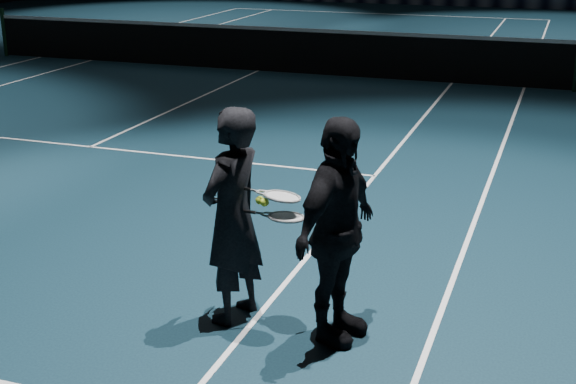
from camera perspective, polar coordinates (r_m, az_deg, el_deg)
name	(u,v)px	position (r m, az deg, el deg)	size (l,w,h in m)	color
floor	(257,71)	(17.24, -2.22, 8.56)	(36.00, 36.00, 0.00)	black
court_lines	(257,71)	(17.24, -2.22, 8.58)	(10.98, 23.78, 0.01)	white
net_post_left	(4,32)	(20.38, -19.53, 10.66)	(0.10, 0.10, 1.10)	black
net_mesh	(257,50)	(17.17, -2.24, 10.04)	(12.80, 0.02, 0.86)	black
net_tape	(256,28)	(17.10, -2.26, 11.58)	(12.80, 0.03, 0.07)	white
player_a	(233,216)	(6.20, -3.97, -1.72)	(0.63, 0.41, 1.73)	black
player_b	(337,231)	(5.90, 3.48, -2.82)	(1.01, 0.42, 1.73)	black
racket_lower	(286,217)	(6.01, -0.12, -1.79)	(0.68, 0.22, 0.03)	black
racket_upper	(282,197)	(6.01, -0.42, -0.32)	(0.68, 0.22, 0.03)	black
tennis_balls	(263,199)	(6.05, -1.81, -0.50)	(0.12, 0.10, 0.12)	#CCD42D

